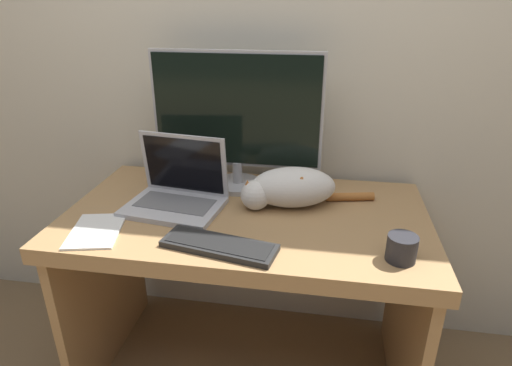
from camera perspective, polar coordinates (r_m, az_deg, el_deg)
name	(u,v)px	position (r m, az deg, el deg)	size (l,w,h in m)	color
wall_back	(264,52)	(1.84, 1.10, 17.03)	(6.40, 0.06, 2.60)	beige
desk	(247,252)	(1.68, -1.24, -9.18)	(1.33, 0.73, 0.78)	#A37A4C
monitor	(237,118)	(1.70, -2.61, 8.66)	(0.68, 0.20, 0.55)	#B2B2B7
laptop	(177,193)	(1.64, -10.51, -1.36)	(0.38, 0.29, 0.26)	#B7B7BC
external_keyboard	(219,245)	(1.37, -4.93, -8.30)	(0.38, 0.19, 0.02)	black
cat	(289,187)	(1.61, 4.47, -0.56)	(0.50, 0.23, 0.15)	silver
coffee_mug	(402,248)	(1.37, 18.86, -8.23)	(0.09, 0.09, 0.08)	#232328
paper_notepad	(96,231)	(1.56, -20.55, -5.98)	(0.21, 0.26, 0.01)	white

